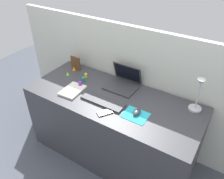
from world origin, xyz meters
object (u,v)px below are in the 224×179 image
object	(u,v)px
cell_phone	(105,113)
toy_figurine_lime	(68,73)
laptop	(124,81)
keyboard	(103,101)
mouse	(137,112)
picture_frame	(76,63)
toy_figurine_purple	(80,84)
toy_figurine_teal	(83,79)
toy_figurine_yellow	(86,75)
desk_lamp	(198,96)
notebook_pad	(73,90)
toy_figurine_orange	(74,68)

from	to	relation	value
cell_phone	toy_figurine_lime	bearing A→B (deg)	-170.22
laptop	keyboard	distance (m)	0.33
mouse	picture_frame	xyz separation A→B (m)	(-0.92, 0.32, 0.05)
cell_phone	mouse	bearing A→B (deg)	63.51
toy_figurine_purple	toy_figurine_lime	distance (m)	0.28
mouse	toy_figurine_teal	distance (m)	0.70
toy_figurine_yellow	mouse	bearing A→B (deg)	-18.02
laptop	desk_lamp	size ratio (longest dim) A/B	0.90
mouse	notebook_pad	xyz separation A→B (m)	(-0.67, -0.03, -0.01)
mouse	notebook_pad	size ratio (longest dim) A/B	0.40
cell_phone	picture_frame	world-z (taller)	picture_frame
notebook_pad	toy_figurine_purple	world-z (taller)	toy_figurine_purple
laptop	notebook_pad	world-z (taller)	laptop
cell_phone	toy_figurine_purple	xyz separation A→B (m)	(-0.42, 0.20, 0.03)
toy_figurine_purple	desk_lamp	bearing A→B (deg)	12.43
toy_figurine_teal	toy_figurine_lime	size ratio (longest dim) A/B	1.55
picture_frame	toy_figurine_yellow	size ratio (longest dim) A/B	2.66
cell_phone	toy_figurine_yellow	bearing A→B (deg)	176.63
desk_lamp	toy_figurine_teal	size ratio (longest dim) A/B	5.67
cell_phone	notebook_pad	bearing A→B (deg)	-159.11
notebook_pad	toy_figurine_orange	xyz separation A→B (m)	(-0.25, 0.32, 0.01)
laptop	toy_figurine_teal	size ratio (longest dim) A/B	5.11
picture_frame	toy_figurine_lime	bearing A→B (deg)	-87.83
keyboard	toy_figurine_lime	world-z (taller)	toy_figurine_lime
laptop	keyboard	world-z (taller)	laptop
notebook_pad	toy_figurine_lime	size ratio (longest dim) A/B	6.35
keyboard	toy_figurine_orange	world-z (taller)	toy_figurine_orange
laptop	notebook_pad	distance (m)	0.50
toy_figurine_yellow	toy_figurine_teal	bearing A→B (deg)	-69.36
toy_figurine_lime	toy_figurine_purple	bearing A→B (deg)	-21.67
cell_phone	notebook_pad	world-z (taller)	notebook_pad
desk_lamp	laptop	bearing A→B (deg)	179.04
notebook_pad	picture_frame	distance (m)	0.43
keyboard	desk_lamp	size ratio (longest dim) A/B	1.23
keyboard	toy_figurine_orange	xyz separation A→B (m)	(-0.59, 0.30, 0.01)
toy_figurine_lime	desk_lamp	bearing A→B (deg)	5.66
notebook_pad	toy_figurine_yellow	xyz separation A→B (m)	(-0.05, 0.27, 0.02)
picture_frame	toy_figurine_teal	xyz separation A→B (m)	(0.23, -0.16, -0.04)
keyboard	toy_figurine_purple	world-z (taller)	toy_figurine_purple
toy_figurine_teal	toy_figurine_purple	world-z (taller)	toy_figurine_purple
toy_figurine_lime	toy_figurine_orange	bearing A→B (deg)	94.61
picture_frame	toy_figurine_teal	bearing A→B (deg)	-34.85
notebook_pad	toy_figurine_teal	distance (m)	0.19
toy_figurine_purple	mouse	bearing A→B (deg)	-5.93
cell_phone	toy_figurine_teal	xyz separation A→B (m)	(-0.45, 0.29, 0.03)
toy_figurine_teal	toy_figurine_lime	distance (m)	0.23
laptop	toy_figurine_teal	xyz separation A→B (m)	(-0.38, -0.16, -0.02)
toy_figurine_orange	toy_figurine_yellow	xyz separation A→B (m)	(0.21, -0.05, 0.01)
toy_figurine_teal	toy_figurine_yellow	bearing A→B (deg)	110.64
cell_phone	toy_figurine_teal	size ratio (longest dim) A/B	2.18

